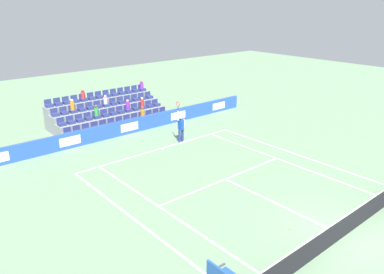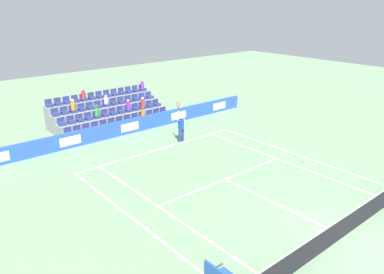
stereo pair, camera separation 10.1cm
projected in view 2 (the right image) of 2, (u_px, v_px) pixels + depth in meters
The scene contains 14 objects.
ground_plane at pixel (344, 236), 14.47m from camera, with size 80.00×80.00×0.00m, color gray.
line_baseline at pixel (161, 148), 23.02m from camera, with size 10.97×0.10×0.01m, color white.
line_service at pixel (225, 179), 19.07m from camera, with size 8.23×0.10×0.01m, color white.
line_centre_service at pixel (276, 204), 16.77m from camera, with size 0.10×6.40×0.01m, color white.
line_singles_sideline_left at pixel (164, 210), 16.25m from camera, with size 0.10×11.89×0.01m, color white.
line_singles_sideline_right at pixel (283, 161), 21.24m from camera, with size 0.10×11.89×0.01m, color white.
line_doubles_sideline_left at pixel (137, 222), 15.42m from camera, with size 0.10×11.89×0.01m, color white.
line_doubles_sideline_right at pixel (298, 155), 22.07m from camera, with size 0.10×11.89×0.01m, color white.
line_centre_mark at pixel (162, 149), 22.95m from camera, with size 0.10×0.20×0.01m, color white.
sponsor_barrier at pixel (129, 126), 25.47m from camera, with size 20.75×0.22×0.97m.
tennis_net at pixel (345, 225), 14.30m from camera, with size 11.97×0.10×1.07m.
tennis_player at pixel (181, 128), 23.67m from camera, with size 0.53×0.37×2.85m.
stadium_stand at pixel (108, 114), 27.53m from camera, with size 8.06×3.80×2.56m.
loose_tennis_ball at pixel (289, 229), 14.87m from camera, with size 0.07×0.07×0.07m, color #D1E533.
Camera 2 is at (12.36, 5.70, 8.47)m, focal length 35.59 mm.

